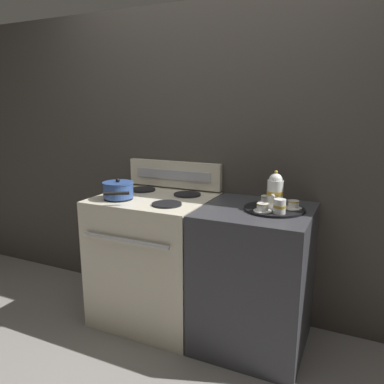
# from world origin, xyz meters

# --- Properties ---
(ground_plane) EXTENTS (6.00, 6.00, 0.00)m
(ground_plane) POSITION_xyz_m (0.00, 0.00, 0.00)
(ground_plane) COLOR gray
(wall_back) EXTENTS (6.00, 0.05, 2.20)m
(wall_back) POSITION_xyz_m (0.00, 0.35, 1.10)
(wall_back) COLOR #423D38
(wall_back) RESTS_ON ground
(stove) EXTENTS (0.76, 0.69, 0.91)m
(stove) POSITION_xyz_m (-0.33, -0.00, 0.45)
(stove) COLOR beige
(stove) RESTS_ON ground
(control_panel) EXTENTS (0.75, 0.05, 0.20)m
(control_panel) POSITION_xyz_m (-0.33, 0.31, 1.01)
(control_panel) COLOR beige
(control_panel) RESTS_ON stove
(side_counter) EXTENTS (0.66, 0.66, 0.90)m
(side_counter) POSITION_xyz_m (0.39, 0.00, 0.45)
(side_counter) COLOR #38383D
(side_counter) RESTS_ON ground
(saucepan) EXTENTS (0.27, 0.31, 0.13)m
(saucepan) POSITION_xyz_m (-0.52, -0.15, 0.96)
(saucepan) COLOR #335193
(saucepan) RESTS_ON stove
(serving_tray) EXTENTS (0.36, 0.36, 0.01)m
(serving_tray) POSITION_xyz_m (0.49, 0.02, 0.90)
(serving_tray) COLOR black
(serving_tray) RESTS_ON side_counter
(teapot) EXTENTS (0.10, 0.15, 0.23)m
(teapot) POSITION_xyz_m (0.49, 0.02, 1.01)
(teapot) COLOR white
(teapot) RESTS_ON serving_tray
(teacup_left) EXTENTS (0.10, 0.10, 0.05)m
(teacup_left) POSITION_xyz_m (0.44, -0.09, 0.93)
(teacup_left) COLOR white
(teacup_left) RESTS_ON serving_tray
(teacup_right) EXTENTS (0.10, 0.10, 0.05)m
(teacup_right) POSITION_xyz_m (0.42, 0.11, 0.93)
(teacup_right) COLOR white
(teacup_right) RESTS_ON serving_tray
(teacup_front) EXTENTS (0.10, 0.10, 0.05)m
(teacup_front) POSITION_xyz_m (0.59, 0.05, 0.93)
(teacup_front) COLOR white
(teacup_front) RESTS_ON serving_tray
(creamer_jug) EXTENTS (0.07, 0.07, 0.08)m
(creamer_jug) POSITION_xyz_m (0.54, -0.09, 0.95)
(creamer_jug) COLOR white
(creamer_jug) RESTS_ON serving_tray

